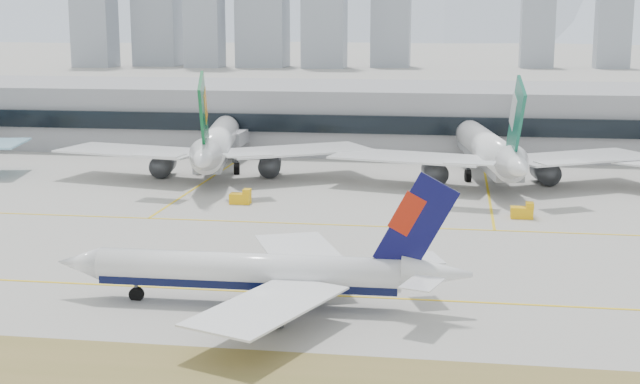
% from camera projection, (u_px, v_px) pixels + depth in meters
% --- Properties ---
extents(ground, '(3000.00, 3000.00, 0.00)m').
position_uv_depth(ground, '(311.00, 282.00, 107.49)').
color(ground, gray).
rests_on(ground, ground).
extents(taxiing_airliner, '(46.66, 40.65, 15.71)m').
position_uv_depth(taxiing_airliner, '(263.00, 273.00, 97.91)').
color(taxiing_airliner, white).
rests_on(taxiing_airliner, ground).
extents(widebody_eva, '(62.49, 61.86, 22.59)m').
position_uv_depth(widebody_eva, '(217.00, 145.00, 178.74)').
color(widebody_eva, white).
rests_on(widebody_eva, ground).
extents(widebody_cathay, '(62.05, 61.32, 22.37)m').
position_uv_depth(widebody_cathay, '(489.00, 152.00, 170.74)').
color(widebody_cathay, white).
rests_on(widebody_cathay, ground).
extents(terminal, '(280.00, 43.10, 15.00)m').
position_uv_depth(terminal, '(387.00, 116.00, 217.39)').
color(terminal, gray).
rests_on(terminal, ground).
extents(gse_c, '(3.55, 2.00, 2.60)m').
position_uv_depth(gse_c, '(523.00, 212.00, 141.14)').
color(gse_c, '#F6B20C').
rests_on(gse_c, ground).
extents(gse_b, '(3.55, 2.00, 2.60)m').
position_uv_depth(gse_b, '(241.00, 198.00, 152.00)').
color(gse_b, '#F6B20C').
rests_on(gse_b, ground).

